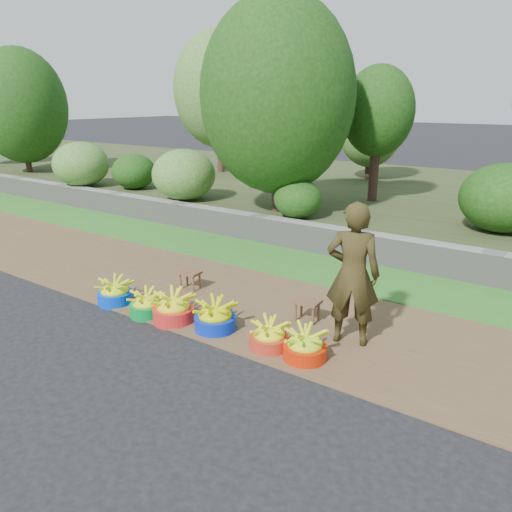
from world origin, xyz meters
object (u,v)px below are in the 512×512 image
Objects in this scene: basin_b at (147,305)px; basin_e at (269,337)px; basin_c at (173,309)px; basin_f at (305,346)px; basin_d at (215,317)px; stool_right at (307,305)px; stool_left at (190,275)px; vendor_woman at (353,274)px; basin_a at (115,293)px.

basin_e is at bearing 5.05° from basin_b.
basin_c is 1.09× the size of basin_f.
basin_b is 0.86× the size of basin_c.
basin_f is (1.94, 0.11, -0.02)m from basin_c.
basin_d is 1.56× the size of stool_right.
stool_left is at bearing 144.51° from basin_d.
stool_left is 2.07m from stool_right.
basin_d is at bearing 5.57° from vendor_woman.
vendor_woman is at bearing 18.12° from basin_b.
vendor_woman is at bearing -16.92° from stool_right.
basin_a is 1.07× the size of basin_b.
vendor_woman is (0.71, -0.22, 0.63)m from stool_right.
vendor_woman reaches higher than stool_right.
basin_b is 1.07m from stool_left.
basin_e is 0.94× the size of basin_f.
basin_b is at bearing -170.34° from basin_d.
basin_e is (0.84, -0.01, -0.02)m from basin_d.
basin_f reaches higher than stool_left.
basin_d is 1.51m from stool_left.
stool_left is (-1.23, 0.88, 0.06)m from basin_d.
basin_a is 2.59m from basin_e.
basin_d is (1.75, 0.15, 0.01)m from basin_a.
stool_left is at bearing 156.74° from basin_e.
basin_c is (0.44, 0.07, 0.03)m from basin_b.
basin_a is 0.93× the size of basin_d.
basin_f is at bearing 3.32° from basin_c.
basin_f is 1.01m from stool_right.
basin_b is 1.08m from basin_d.
basin_b reaches higher than stool_left.
basin_d is (0.62, 0.11, -0.00)m from basin_c.
stool_right is at bearing 90.04° from basin_e.
stool_right reaches higher than stool_left.
vendor_woman is at bearing 44.09° from basin_e.
stool_left is at bearing -179.64° from stool_right.
basin_a is at bearing -116.92° from stool_left.
vendor_woman is at bearing 19.92° from basin_c.
vendor_woman is (3.29, 0.82, 0.72)m from basin_a.
basin_c is 1.59× the size of stool_right.
basin_a is 1.15m from stool_left.
stool_right is (2.06, 0.01, 0.01)m from stool_left.
stool_right is (0.84, 0.89, 0.07)m from basin_d.
basin_c is at bearing 1.92° from basin_a.
basin_a is at bearing -178.08° from basin_c.
basin_c is 1.77m from stool_right.
basin_c is 1.16m from stool_left.
basin_a reaches higher than basin_b.
basin_e is 0.48m from basin_f.
basin_d is 1.59× the size of stool_left.
basin_d reaches higher than basin_b.
basin_d is at bearing 9.66° from basin_b.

